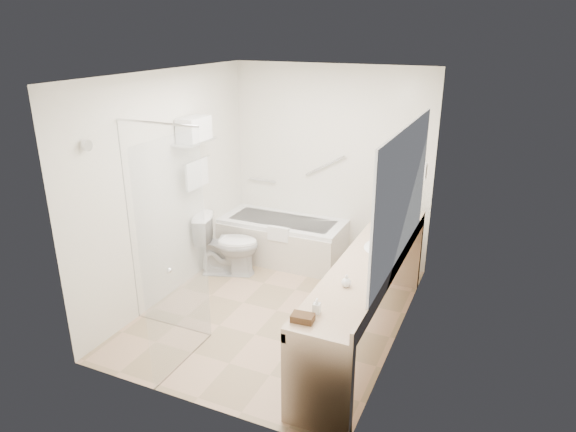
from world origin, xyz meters
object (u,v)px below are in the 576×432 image
at_px(bathtub, 283,239).
at_px(water_bottle_left, 402,212).
at_px(toilet, 228,245).
at_px(vanity_counter, 367,282).
at_px(amenity_basket, 303,318).

relative_size(bathtub, water_bottle_left, 7.72).
relative_size(bathtub, toilet, 2.07).
bearing_deg(water_bottle_left, bathtub, 174.00).
distance_m(vanity_counter, amenity_basket, 1.23).
xyz_separation_m(vanity_counter, toilet, (-1.97, 0.74, -0.26)).
distance_m(toilet, amenity_basket, 2.69).
height_order(bathtub, vanity_counter, vanity_counter).
distance_m(bathtub, toilet, 0.80).
xyz_separation_m(bathtub, vanity_counter, (1.52, -1.39, 0.36)).
height_order(toilet, water_bottle_left, water_bottle_left).
relative_size(bathtub, amenity_basket, 9.55).
bearing_deg(bathtub, amenity_basket, -62.27).
height_order(amenity_basket, water_bottle_left, water_bottle_left).
xyz_separation_m(amenity_basket, water_bottle_left, (0.20, 2.42, 0.07)).
distance_m(toilet, water_bottle_left, 2.14).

